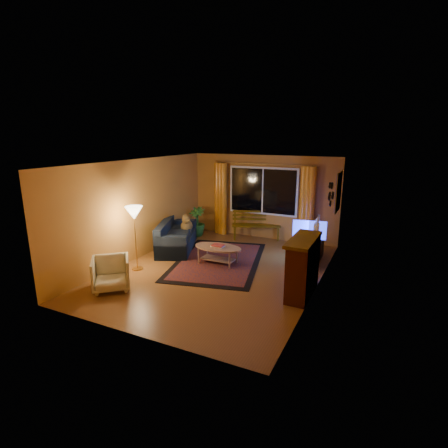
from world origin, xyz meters
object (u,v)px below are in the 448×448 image
at_px(bench, 256,232).
at_px(floor_lamp, 136,238).
at_px(tv_console, 312,251).
at_px(coffee_table, 218,255).
at_px(sofa, 177,235).
at_px(armchair, 111,272).

distance_m(bench, floor_lamp, 3.92).
relative_size(bench, tv_console, 1.20).
distance_m(floor_lamp, tv_console, 4.31).
xyz_separation_m(bench, coffee_table, (-0.11, -2.36, 0.00)).
bearing_deg(coffee_table, floor_lamp, -143.09).
height_order(sofa, floor_lamp, floor_lamp).
bearing_deg(coffee_table, armchair, -120.40).
relative_size(armchair, floor_lamp, 0.49).
bearing_deg(armchair, coffee_table, 18.01).
distance_m(sofa, armchair, 2.76).
bearing_deg(bench, coffee_table, -114.95).
bearing_deg(armchair, tv_console, 4.20).
bearing_deg(armchair, bench, 31.23).
height_order(bench, coffee_table, coffee_table).
height_order(sofa, tv_console, sofa).
xyz_separation_m(armchair, floor_lamp, (-0.23, 1.08, 0.39)).
height_order(coffee_table, tv_console, tv_console).
relative_size(armchair, coffee_table, 0.61).
bearing_deg(bench, sofa, -153.91).
xyz_separation_m(bench, armchair, (-1.42, -4.59, 0.15)).
height_order(armchair, coffee_table, armchair).
distance_m(sofa, tv_console, 3.62).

